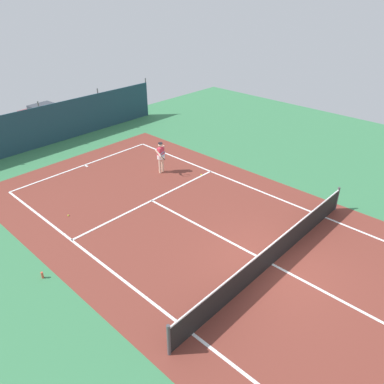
{
  "coord_description": "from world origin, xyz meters",
  "views": [
    {
      "loc": [
        -9.39,
        -4.96,
        8.73
      ],
      "look_at": [
        0.69,
        4.52,
        0.9
      ],
      "focal_mm": 35.0,
      "sensor_mm": 36.0,
      "label": 1
    }
  ],
  "objects_px": {
    "tennis_net": "(273,253)",
    "tennis_ball_near_player": "(68,215)",
    "water_bottle": "(42,275)",
    "tennis_ball_midcourt": "(201,175)",
    "tennis_player": "(161,155)",
    "parked_car": "(47,118)"
  },
  "relations": [
    {
      "from": "tennis_net",
      "to": "tennis_ball_near_player",
      "type": "xyz_separation_m",
      "value": [
        -3.28,
        8.03,
        -0.48
      ]
    },
    {
      "from": "tennis_ball_near_player",
      "to": "water_bottle",
      "type": "distance_m",
      "value": 3.81
    },
    {
      "from": "tennis_ball_midcourt",
      "to": "tennis_ball_near_player",
      "type": "bearing_deg",
      "value": 167.03
    },
    {
      "from": "tennis_player",
      "to": "water_bottle",
      "type": "relative_size",
      "value": 6.83
    },
    {
      "from": "tennis_net",
      "to": "water_bottle",
      "type": "bearing_deg",
      "value": 138.3
    },
    {
      "from": "tennis_player",
      "to": "tennis_net",
      "type": "bearing_deg",
      "value": 70.02
    },
    {
      "from": "parked_car",
      "to": "tennis_ball_near_player",
      "type": "bearing_deg",
      "value": -119.85
    },
    {
      "from": "tennis_net",
      "to": "tennis_ball_near_player",
      "type": "height_order",
      "value": "tennis_net"
    },
    {
      "from": "tennis_ball_near_player",
      "to": "water_bottle",
      "type": "xyz_separation_m",
      "value": [
        -2.61,
        -2.78,
        0.09
      ]
    },
    {
      "from": "tennis_net",
      "to": "tennis_ball_near_player",
      "type": "relative_size",
      "value": 153.33
    },
    {
      "from": "tennis_ball_midcourt",
      "to": "tennis_player",
      "type": "bearing_deg",
      "value": 123.82
    },
    {
      "from": "tennis_player",
      "to": "tennis_ball_midcourt",
      "type": "distance_m",
      "value": 2.29
    },
    {
      "from": "tennis_player",
      "to": "tennis_ball_midcourt",
      "type": "relative_size",
      "value": 24.85
    },
    {
      "from": "water_bottle",
      "to": "tennis_ball_near_player",
      "type": "bearing_deg",
      "value": 46.79
    },
    {
      "from": "parked_car",
      "to": "tennis_player",
      "type": "bearing_deg",
      "value": -90.5
    },
    {
      "from": "tennis_ball_near_player",
      "to": "tennis_ball_midcourt",
      "type": "xyz_separation_m",
      "value": [
        6.73,
        -1.55,
        0.0
      ]
    },
    {
      "from": "tennis_ball_near_player",
      "to": "parked_car",
      "type": "xyz_separation_m",
      "value": [
        4.73,
        10.32,
        0.81
      ]
    },
    {
      "from": "tennis_ball_near_player",
      "to": "water_bottle",
      "type": "bearing_deg",
      "value": -133.21
    },
    {
      "from": "tennis_player",
      "to": "tennis_ball_near_player",
      "type": "xyz_separation_m",
      "value": [
        -5.57,
        -0.19,
        -0.93
      ]
    },
    {
      "from": "tennis_ball_midcourt",
      "to": "water_bottle",
      "type": "relative_size",
      "value": 0.28
    },
    {
      "from": "tennis_player",
      "to": "water_bottle",
      "type": "bearing_deg",
      "value": 15.53
    },
    {
      "from": "tennis_player",
      "to": "tennis_ball_near_player",
      "type": "distance_m",
      "value": 5.65
    }
  ]
}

